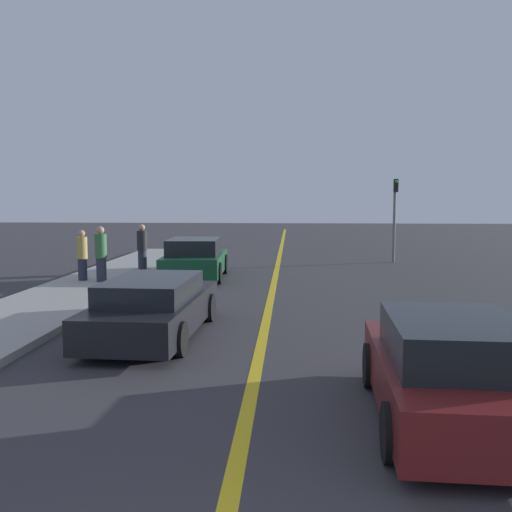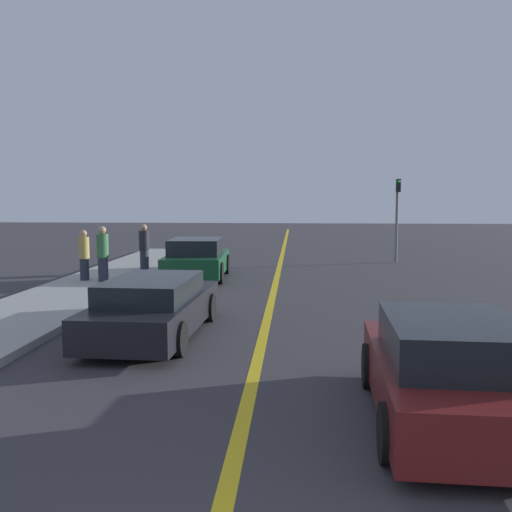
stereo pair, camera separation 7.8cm
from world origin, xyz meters
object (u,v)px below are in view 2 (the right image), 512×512
car_near_right_lane (448,372)px  pedestrian_near_curb (103,254)px  car_far_distant (197,259)px  pedestrian_mid_group (84,255)px  car_ahead_center (154,307)px  pedestrian_far_standing (144,247)px  traffic_light (397,211)px

car_near_right_lane → pedestrian_near_curb: bearing=129.9°
car_far_distant → pedestrian_mid_group: 3.74m
pedestrian_mid_group → car_ahead_center: bearing=-59.1°
car_near_right_lane → car_ahead_center: (-4.72, 4.13, -0.05)m
car_ahead_center → pedestrian_mid_group: size_ratio=2.95×
car_near_right_lane → pedestrian_far_standing: (-7.45, 13.56, 0.33)m
car_far_distant → pedestrian_far_standing: size_ratio=2.49×
pedestrian_far_standing → traffic_light: size_ratio=0.46×
pedestrian_near_curb → traffic_light: size_ratio=0.49×
pedestrian_near_curb → pedestrian_mid_group: (-0.68, 0.21, -0.07)m
car_far_distant → pedestrian_far_standing: pedestrian_far_standing is taller
car_ahead_center → traffic_light: traffic_light is taller
car_ahead_center → car_far_distant: bearing=96.1°
car_far_distant → pedestrian_near_curb: (-2.64, -1.90, 0.35)m
car_far_distant → pedestrian_near_curb: bearing=-146.4°
pedestrian_mid_group → traffic_light: size_ratio=0.45×
traffic_light → pedestrian_mid_group: bearing=-147.3°
car_far_distant → pedestrian_near_curb: 3.27m
car_near_right_lane → pedestrian_mid_group: 13.67m
car_ahead_center → pedestrian_near_curb: 7.06m
pedestrian_near_curb → pedestrian_far_standing: bearing=81.5°
car_near_right_lane → traffic_light: traffic_light is taller
car_near_right_lane → car_ahead_center: car_near_right_lane is taller
pedestrian_mid_group → traffic_light: bearing=32.7°
pedestrian_near_curb → pedestrian_far_standing: 3.19m
car_far_distant → traffic_light: (7.71, 5.39, 1.54)m
car_near_right_lane → pedestrian_near_curb: (-7.92, 10.41, 0.38)m
pedestrian_near_curb → pedestrian_mid_group: bearing=162.9°
pedestrian_mid_group → traffic_light: 13.17m
car_near_right_lane → pedestrian_far_standing: size_ratio=2.42×
pedestrian_near_curb → traffic_light: traffic_light is taller
pedestrian_far_standing → traffic_light: bearing=22.7°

